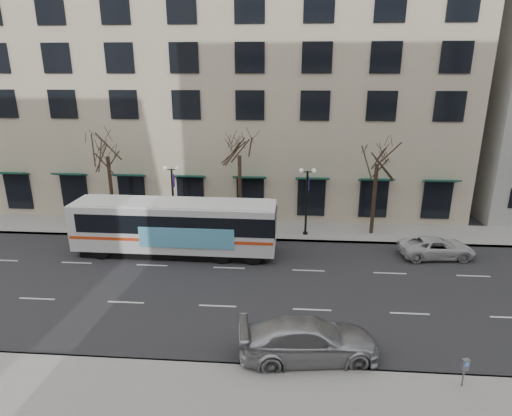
# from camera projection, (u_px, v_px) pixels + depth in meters

# --- Properties ---
(ground) EXTENTS (160.00, 160.00, 0.00)m
(ground) POSITION_uv_depth(u_px,v_px,m) (224.00, 285.00, 24.89)
(ground) COLOR black
(ground) RESTS_ON ground
(sidewalk_far) EXTENTS (80.00, 4.00, 0.15)m
(sidewalk_far) POSITION_uv_depth(u_px,v_px,m) (305.00, 231.00, 33.05)
(sidewalk_far) COLOR gray
(sidewalk_far) RESTS_ON ground
(building_hotel) EXTENTS (40.00, 20.00, 24.00)m
(building_hotel) POSITION_uv_depth(u_px,v_px,m) (232.00, 69.00, 41.26)
(building_hotel) COLOR #BAAD8E
(building_hotel) RESTS_ON ground
(tree_far_left) EXTENTS (3.60, 3.60, 8.34)m
(tree_far_left) POSITION_uv_depth(u_px,v_px,m) (106.00, 144.00, 31.88)
(tree_far_left) COLOR black
(tree_far_left) RESTS_ON ground
(tree_far_mid) EXTENTS (3.60, 3.60, 8.55)m
(tree_far_mid) POSITION_uv_depth(u_px,v_px,m) (239.00, 143.00, 31.11)
(tree_far_mid) COLOR black
(tree_far_mid) RESTS_ON ground
(tree_far_right) EXTENTS (3.60, 3.60, 8.06)m
(tree_far_right) POSITION_uv_depth(u_px,v_px,m) (378.00, 151.00, 30.55)
(tree_far_right) COLOR black
(tree_far_right) RESTS_ON ground
(lamp_post_left) EXTENTS (1.22, 0.45, 5.21)m
(lamp_post_left) POSITION_uv_depth(u_px,v_px,m) (173.00, 196.00, 32.12)
(lamp_post_left) COLOR black
(lamp_post_left) RESTS_ON ground
(lamp_post_right) EXTENTS (1.22, 0.45, 5.21)m
(lamp_post_right) POSITION_uv_depth(u_px,v_px,m) (307.00, 199.00, 31.41)
(lamp_post_right) COLOR black
(lamp_post_right) RESTS_ON ground
(city_bus) EXTENTS (13.60, 3.14, 3.68)m
(city_bus) POSITION_uv_depth(u_px,v_px,m) (176.00, 226.00, 28.62)
(city_bus) COLOR white
(city_bus) RESTS_ON ground
(silver_car) EXTENTS (6.31, 3.22, 1.75)m
(silver_car) POSITION_uv_depth(u_px,v_px,m) (309.00, 340.00, 18.41)
(silver_car) COLOR #ADAEB5
(silver_car) RESTS_ON ground
(white_pickup) EXTENTS (5.07, 2.70, 1.35)m
(white_pickup) POSITION_uv_depth(u_px,v_px,m) (437.00, 247.00, 28.48)
(white_pickup) COLOR silver
(white_pickup) RESTS_ON ground
(pay_station) EXTENTS (0.29, 0.22, 1.23)m
(pay_station) POSITION_uv_depth(u_px,v_px,m) (465.00, 367.00, 16.49)
(pay_station) COLOR gray
(pay_station) RESTS_ON sidewalk_near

